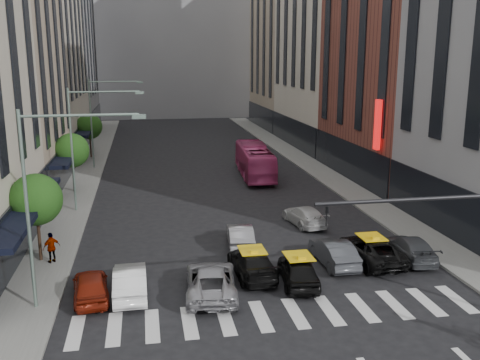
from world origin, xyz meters
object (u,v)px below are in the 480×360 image
streetlamp_mid (85,133)px  taxi_center (298,270)px  streetlamp_near (48,183)px  streetlamp_far (100,111)px  taxi_left (252,263)px  car_red (91,286)px  bus (255,161)px  pedestrian_far (52,248)px  car_white_front (130,281)px

streetlamp_mid → taxi_center: 20.01m
streetlamp_near → streetlamp_far: 32.00m
streetlamp_near → taxi_left: bearing=12.0°
car_red → taxi_center: bearing=173.3°
taxi_center → bus: size_ratio=0.39×
taxi_center → bus: 25.11m
car_red → taxi_left: bearing=-176.7°
car_red → taxi_center: 10.23m
taxi_center → pedestrian_far: (-12.73, 4.90, 0.28)m
taxi_center → pedestrian_far: 13.64m
streetlamp_mid → streetlamp_far: 16.00m
bus → taxi_center: bearing=87.1°
bus → pedestrian_far: bearing=55.8°
streetlamp_far → taxi_left: 31.88m
taxi_left → pedestrian_far: bearing=-20.2°
car_white_front → bus: (11.35, 24.77, 0.80)m
streetlamp_near → taxi_center: (11.67, 0.59, -5.17)m
streetlamp_far → pedestrian_far: size_ratio=5.22×
taxi_center → streetlamp_far: bearing=-63.1°
taxi_left → streetlamp_near: bearing=9.8°
streetlamp_near → taxi_center: streetlamp_near is taller
streetlamp_far → taxi_center: 33.90m
streetlamp_far → bus: bearing=-23.9°
taxi_left → bus: bus is taller
streetlamp_mid → bus: (14.63, 9.52, -4.37)m
car_white_front → taxi_left: 6.43m
streetlamp_mid → pedestrian_far: (-1.06, -10.51, -4.89)m
pedestrian_far → bus: bearing=-162.8°
taxi_left → taxi_center: 2.55m
streetlamp_near → taxi_left: (9.57, 2.04, -5.20)m
car_white_front → bus: bus is taller
car_red → taxi_center: taxi_center is taller
taxi_left → pedestrian_far: 11.18m
streetlamp_mid → bus: size_ratio=0.82×
taxi_left → pedestrian_far: (-10.63, 3.45, 0.31)m
streetlamp_far → car_white_front: bearing=-84.0°
streetlamp_mid → bus: bearing=33.0°
streetlamp_near → bus: streetlamp_near is taller
taxi_left → bus: (5.05, 23.48, 0.83)m
car_white_front → taxi_center: (8.39, -0.16, 0.00)m
streetlamp_near → car_white_front: bearing=12.8°
streetlamp_near → streetlamp_far: size_ratio=1.00×
car_red → pedestrian_far: size_ratio=2.34×
streetlamp_mid → streetlamp_near: bearing=-90.0°
streetlamp_far → car_white_front: 31.85m
streetlamp_mid → bus: 17.99m
car_red → bus: size_ratio=0.37×
streetlamp_mid → pedestrian_far: streetlamp_mid is taller
streetlamp_far → pedestrian_far: 26.98m
car_red → taxi_left: 8.25m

